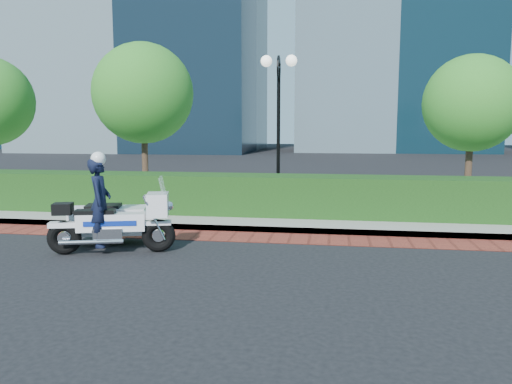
# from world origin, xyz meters

# --- Properties ---
(ground) EXTENTS (120.00, 120.00, 0.00)m
(ground) POSITION_xyz_m (0.00, 0.00, 0.00)
(ground) COLOR black
(ground) RESTS_ON ground
(brick_strip) EXTENTS (60.00, 1.00, 0.01)m
(brick_strip) POSITION_xyz_m (0.00, 1.50, 0.01)
(brick_strip) COLOR maroon
(brick_strip) RESTS_ON ground
(sidewalk) EXTENTS (60.00, 8.00, 0.15)m
(sidewalk) POSITION_xyz_m (0.00, 6.00, 0.07)
(sidewalk) COLOR gray
(sidewalk) RESTS_ON ground
(hedge_main) EXTENTS (18.00, 1.20, 1.00)m
(hedge_main) POSITION_xyz_m (0.00, 3.60, 0.65)
(hedge_main) COLOR black
(hedge_main) RESTS_ON sidewalk
(lamppost) EXTENTS (1.02, 0.70, 4.21)m
(lamppost) POSITION_xyz_m (1.00, 5.20, 2.96)
(lamppost) COLOR black
(lamppost) RESTS_ON sidewalk
(tree_b) EXTENTS (3.20, 3.20, 4.89)m
(tree_b) POSITION_xyz_m (-3.50, 6.50, 3.43)
(tree_b) COLOR #332319
(tree_b) RESTS_ON sidewalk
(tree_c) EXTENTS (2.80, 2.80, 4.30)m
(tree_c) POSITION_xyz_m (6.50, 6.50, 3.05)
(tree_c) COLOR #332319
(tree_c) RESTS_ON sidewalk
(police_motorcycle) EXTENTS (2.39, 1.73, 1.93)m
(police_motorcycle) POSITION_xyz_m (-1.74, 0.06, 0.66)
(police_motorcycle) COLOR black
(police_motorcycle) RESTS_ON ground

